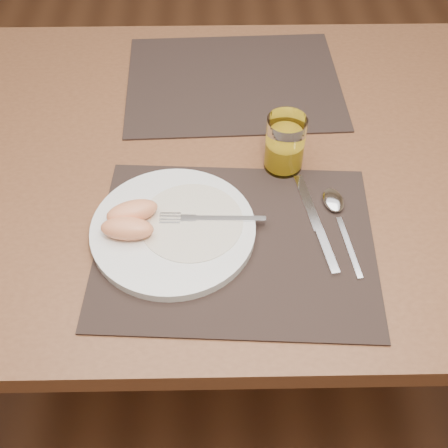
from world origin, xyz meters
The scene contains 11 objects.
ground centered at (0.00, 0.00, 0.00)m, with size 5.00×5.00×0.00m, color brown.
table centered at (0.00, 0.00, 0.67)m, with size 1.40×0.90×0.75m.
placemat_near centered at (0.01, -0.22, 0.75)m, with size 0.45×0.35×0.00m, color #2E221D.
placemat_far centered at (0.02, 0.22, 0.75)m, with size 0.45×0.35×0.00m, color #2E221D.
plate centered at (-0.09, -0.20, 0.76)m, with size 0.27×0.27×0.02m, color white.
plate_dressing centered at (-0.06, -0.19, 0.77)m, with size 0.17×0.17×0.00m.
fork centered at (-0.04, -0.18, 0.77)m, with size 0.17×0.02×0.00m.
knife centered at (0.15, -0.20, 0.76)m, with size 0.05×0.22×0.01m.
spoon centered at (0.18, -0.15, 0.76)m, with size 0.04×0.19×0.01m.
juice_glass centered at (0.10, -0.04, 0.80)m, with size 0.07×0.07×0.11m.
grapefruit_wedges centered at (-0.16, -0.20, 0.79)m, with size 0.10×0.09×0.03m.
Camera 1 is at (-0.02, -0.78, 1.47)m, focal length 45.00 mm.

